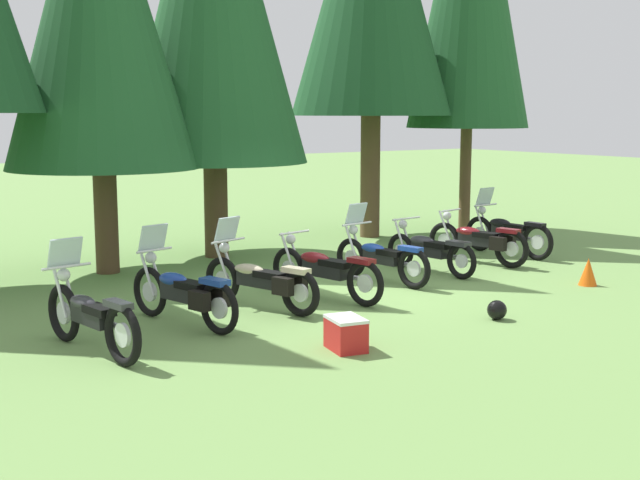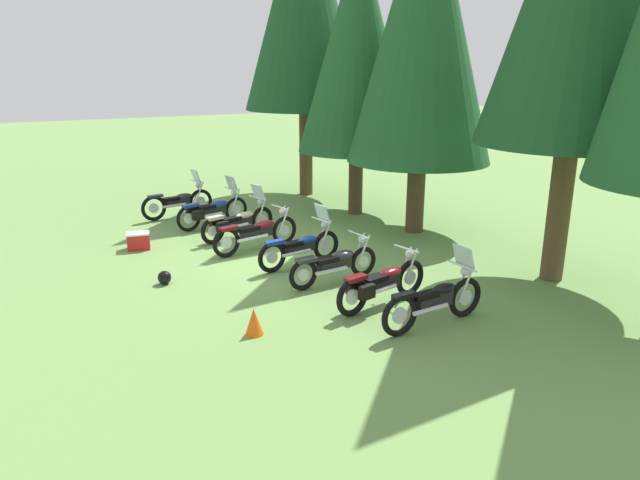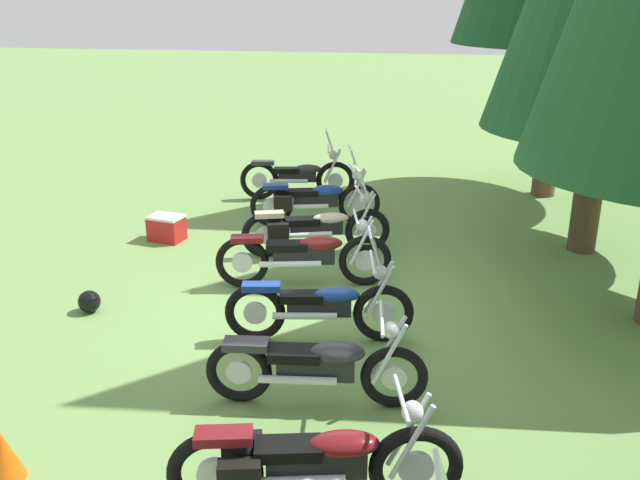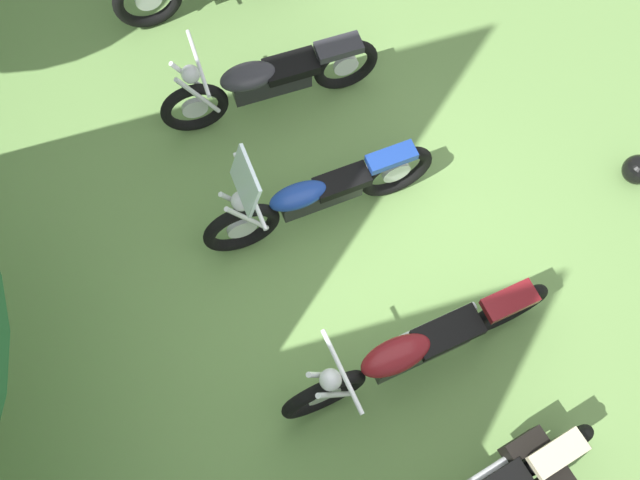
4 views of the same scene
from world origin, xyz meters
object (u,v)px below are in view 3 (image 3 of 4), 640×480
at_px(motorcycle_1, 314,199).
at_px(motorcycle_5, 318,365).
at_px(motorcycle_6, 311,462).
at_px(dropped_helmet, 89,301).
at_px(picnic_cooler, 167,228).
at_px(motorcycle_3, 305,255).
at_px(traffic_cone, 3,454).
at_px(motorcycle_4, 322,305).
at_px(motorcycle_0, 299,176).
at_px(motorcycle_2, 315,227).

bearing_deg(motorcycle_1, motorcycle_5, -93.31).
xyz_separation_m(motorcycle_6, dropped_helmet, (-3.00, -3.47, -0.32)).
distance_m(motorcycle_6, picnic_cooler, 6.73).
relative_size(motorcycle_3, traffic_cone, 5.00).
relative_size(motorcycle_3, motorcycle_6, 1.06).
bearing_deg(motorcycle_4, motorcycle_0, 94.81).
xyz_separation_m(motorcycle_3, motorcycle_5, (2.82, 0.69, -0.03)).
bearing_deg(traffic_cone, motorcycle_6, 91.79).
distance_m(motorcycle_4, motorcycle_6, 2.80).
distance_m(picnic_cooler, traffic_cone, 5.88).
bearing_deg(motorcycle_0, motorcycle_2, -83.32).
relative_size(motorcycle_3, motorcycle_4, 1.10).
bearing_deg(traffic_cone, motorcycle_2, 164.09).
bearing_deg(dropped_helmet, motorcycle_3, 116.71).
height_order(motorcycle_0, motorcycle_1, motorcycle_0).
bearing_deg(motorcycle_5, traffic_cone, -153.44).
bearing_deg(traffic_cone, motorcycle_1, 169.29).
xyz_separation_m(motorcycle_1, picnic_cooler, (1.19, -2.25, -0.27)).
bearing_deg(motorcycle_5, motorcycle_1, 94.54).
relative_size(motorcycle_2, picnic_cooler, 3.67).
bearing_deg(dropped_helmet, motorcycle_1, 150.70).
bearing_deg(dropped_helmet, motorcycle_4, 85.75).
distance_m(motorcycle_2, dropped_helmet, 3.53).
xyz_separation_m(motorcycle_6, picnic_cooler, (-5.72, -3.53, -0.25)).
height_order(motorcycle_2, traffic_cone, motorcycle_2).
distance_m(motorcycle_0, traffic_cone, 8.56).
bearing_deg(picnic_cooler, motorcycle_5, 37.93).
relative_size(motorcycle_2, motorcycle_4, 1.03).
bearing_deg(motorcycle_2, motorcycle_0, 88.69).
relative_size(motorcycle_5, traffic_cone, 4.56).
distance_m(motorcycle_0, motorcycle_4, 5.86).
xyz_separation_m(motorcycle_0, motorcycle_1, (1.53, 0.59, 0.01)).
bearing_deg(picnic_cooler, motorcycle_6, 31.69).
relative_size(motorcycle_6, traffic_cone, 4.73).
relative_size(motorcycle_0, motorcycle_4, 1.03).
distance_m(motorcycle_4, traffic_cone, 3.61).
relative_size(motorcycle_1, traffic_cone, 4.65).
relative_size(motorcycle_5, dropped_helmet, 7.63).
bearing_deg(motorcycle_3, motorcycle_5, -88.64).
xyz_separation_m(motorcycle_1, motorcycle_3, (2.62, 0.37, -0.02)).
xyz_separation_m(motorcycle_3, traffic_cone, (4.37, -1.69, -0.23)).
relative_size(motorcycle_2, dropped_helmet, 7.83).
xyz_separation_m(motorcycle_1, motorcycle_5, (5.44, 1.06, -0.05)).
distance_m(motorcycle_0, motorcycle_1, 1.64).
bearing_deg(picnic_cooler, motorcycle_0, 148.59).
height_order(motorcycle_4, dropped_helmet, motorcycle_4).
height_order(motorcycle_5, traffic_cone, motorcycle_5).
xyz_separation_m(motorcycle_0, motorcycle_4, (5.67, 1.47, -0.02)).
relative_size(motorcycle_0, motorcycle_5, 1.03).
xyz_separation_m(motorcycle_6, traffic_cone, (0.08, -2.60, -0.22)).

